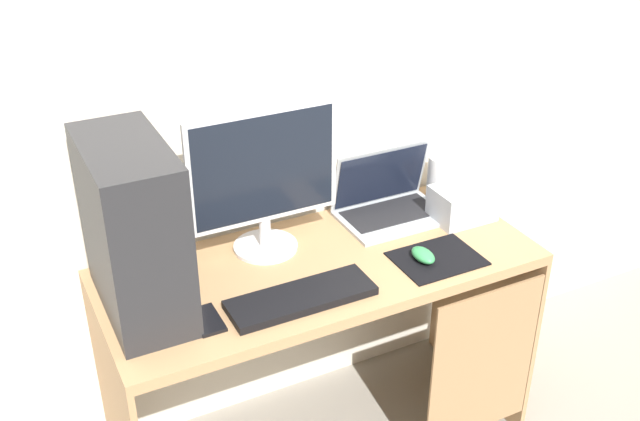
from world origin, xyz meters
TOP-DOWN VIEW (x-y plane):
  - wall_back at (0.00, 0.32)m, footprint 4.00×0.05m
  - desk at (0.02, -0.01)m, footprint 1.33×0.57m
  - pc_tower at (-0.53, 0.02)m, footprint 0.21×0.42m
  - monitor at (-0.11, 0.14)m, footprint 0.47×0.20m
  - laptop at (0.34, 0.16)m, footprint 0.35×0.24m
  - speaker at (0.56, 0.19)m, footprint 0.09×0.09m
  - projector at (0.54, 0.03)m, footprint 0.20×0.14m
  - keyboard at (-0.14, -0.15)m, footprint 0.42×0.14m
  - mousepad at (0.33, -0.14)m, footprint 0.26×0.20m
  - mouse_left at (0.28, -0.13)m, footprint 0.06×0.10m
  - cell_phone at (-0.40, -0.13)m, footprint 0.07×0.13m

SIDE VIEW (x-z plane):
  - desk at x=0.02m, z-range 0.21..0.96m
  - mousepad at x=0.33m, z-range 0.74..0.75m
  - cell_phone at x=-0.40m, z-range 0.74..0.75m
  - keyboard at x=-0.14m, z-range 0.74..0.77m
  - mouse_left at x=0.28m, z-range 0.75..0.78m
  - laptop at x=0.34m, z-range 0.67..0.90m
  - projector at x=0.54m, z-range 0.74..0.86m
  - speaker at x=0.56m, z-range 0.74..0.90m
  - pc_tower at x=-0.53m, z-range 0.74..1.23m
  - monitor at x=-0.11m, z-range 0.75..1.22m
  - wall_back at x=0.00m, z-range 0.00..2.60m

